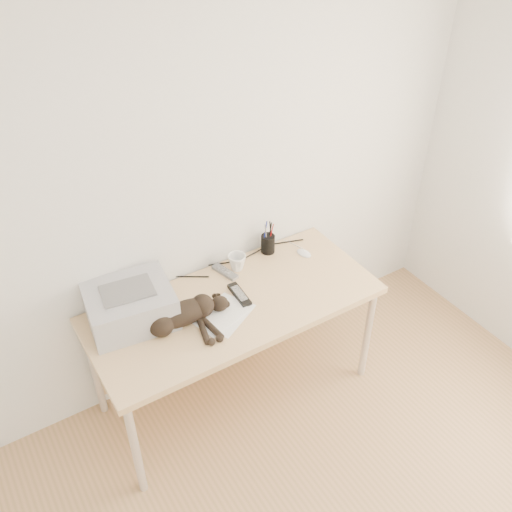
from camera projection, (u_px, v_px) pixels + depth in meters
wall_back at (197, 185)px, 3.00m from camera, size 3.50×0.00×3.50m
desk at (227, 311)px, 3.24m from camera, size 1.60×0.70×0.74m
printer at (130, 305)px, 2.94m from camera, size 0.48×0.42×0.20m
papers at (223, 315)px, 3.02m from camera, size 0.37×0.32×0.01m
cat at (181, 316)px, 2.93m from camera, size 0.61×0.28×0.14m
mug at (237, 262)px, 3.30m from camera, size 0.15×0.15×0.10m
pen_cup at (268, 243)px, 3.43m from camera, size 0.08×0.08×0.22m
remote_grey at (225, 272)px, 3.29m from camera, size 0.09×0.18×0.02m
remote_black at (239, 295)px, 3.13m from camera, size 0.07×0.20×0.02m
mouse at (304, 252)px, 3.44m from camera, size 0.08×0.11×0.03m
cable_tangle at (207, 271)px, 3.31m from camera, size 1.36×0.08×0.01m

